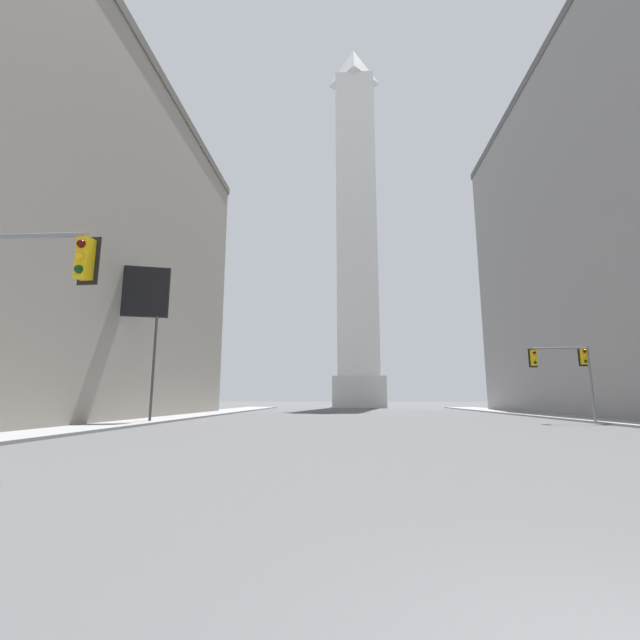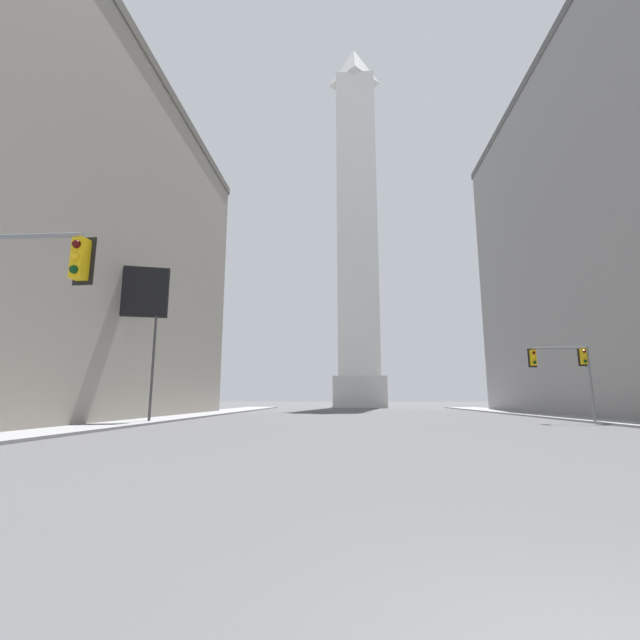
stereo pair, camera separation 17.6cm
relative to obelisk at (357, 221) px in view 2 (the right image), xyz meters
The scene contains 5 objects.
sidewalk_left 62.69m from the obelisk, 109.19° to the right, with size 5.00×91.46×0.15m, color gray.
sidewalk_right 62.69m from the obelisk, 70.81° to the right, with size 5.00×91.46×0.15m, color gray.
obelisk is the anchor object (origin of this frame).
traffic_light_mid_right 59.03m from the obelisk, 74.45° to the right, with size 4.17×0.50×5.24m.
billboard_sign 59.26m from the obelisk, 108.78° to the right, with size 4.32×1.46×11.07m.
Camera 2 is at (-1.84, -2.59, 1.70)m, focal length 24.00 mm.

